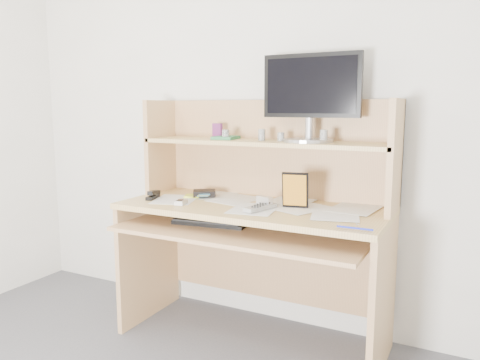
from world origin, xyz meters
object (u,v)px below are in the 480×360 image
at_px(keyboard, 211,222).
at_px(desk, 258,213).
at_px(game_case, 295,190).
at_px(tv_remote, 260,207).
at_px(monitor, 311,95).

bearing_deg(keyboard, desk, 35.51).
distance_m(desk, game_case, 0.28).
height_order(desk, keyboard, desk).
relative_size(tv_remote, monitor, 0.38).
height_order(desk, game_case, desk).
height_order(desk, tv_remote, desk).
bearing_deg(tv_remote, monitor, 74.82).
relative_size(desk, monitor, 2.68).
bearing_deg(desk, game_case, -15.15).
relative_size(keyboard, tv_remote, 2.05).
bearing_deg(monitor, keyboard, -146.51).
bearing_deg(desk, tv_remote, -62.78).
xyz_separation_m(desk, game_case, (0.23, -0.06, 0.15)).
height_order(tv_remote, monitor, monitor).
xyz_separation_m(desk, keyboard, (-0.19, -0.18, -0.03)).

